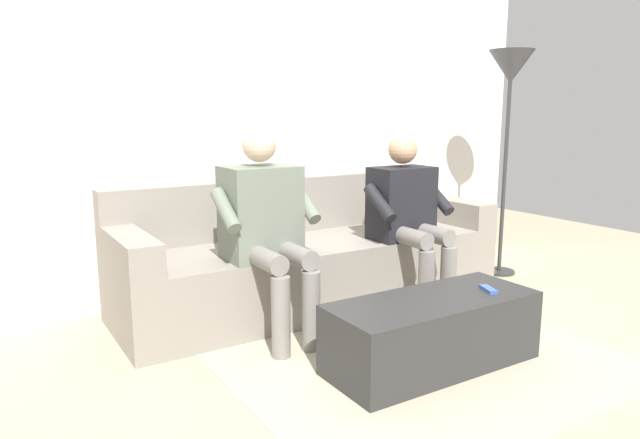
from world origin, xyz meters
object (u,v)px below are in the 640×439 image
at_px(coffee_table, 432,332).
at_px(couch, 311,260).
at_px(person_left_seated, 408,211).
at_px(remote_blue, 488,289).
at_px(floor_lamp, 510,81).
at_px(person_right_seated, 265,221).

bearing_deg(coffee_table, couch, -90.00).
distance_m(person_left_seated, remote_blue, 0.92).
xyz_separation_m(person_left_seated, remote_blue, (0.19, 0.86, -0.26)).
xyz_separation_m(coffee_table, person_left_seated, (-0.50, -0.80, 0.45)).
bearing_deg(couch, floor_lamp, 173.32).
xyz_separation_m(person_left_seated, person_right_seated, (1.00, -0.03, 0.03)).
bearing_deg(couch, coffee_table, 90.00).
bearing_deg(remote_blue, couch, 33.77).
relative_size(coffee_table, person_right_seated, 0.93).
bearing_deg(couch, person_right_seated, 34.95).
bearing_deg(couch, remote_blue, 104.20).
bearing_deg(person_left_seated, floor_lamp, -170.35).
relative_size(person_left_seated, person_right_seated, 0.95).
distance_m(remote_blue, floor_lamp, 2.00).
bearing_deg(person_right_seated, person_left_seated, 178.38).
height_order(coffee_table, person_right_seated, person_right_seated).
height_order(couch, person_right_seated, person_right_seated).
relative_size(couch, person_right_seated, 2.18).
xyz_separation_m(remote_blue, floor_lamp, (-1.30, -1.05, 1.11)).
xyz_separation_m(person_right_seated, remote_blue, (-0.81, 0.89, -0.29)).
xyz_separation_m(person_right_seated, floor_lamp, (-2.11, -0.16, 0.81)).
bearing_deg(floor_lamp, person_right_seated, 4.35).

